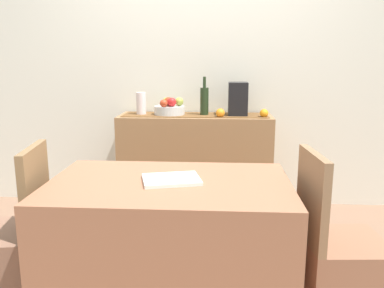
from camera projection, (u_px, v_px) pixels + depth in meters
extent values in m
cube|color=#84624D|center=(194.00, 262.00, 2.71)|extent=(6.40, 6.40, 0.02)
cube|color=silver|center=(202.00, 57.00, 3.57)|extent=(6.40, 0.06, 2.70)
cube|color=olive|center=(195.00, 164.00, 3.51)|extent=(1.31, 0.42, 0.86)
cube|color=brown|center=(195.00, 115.00, 3.42)|extent=(1.23, 0.32, 0.01)
cylinder|color=silver|center=(169.00, 110.00, 3.43)|extent=(0.26, 0.26, 0.07)
sphere|color=#B3361C|center=(168.00, 101.00, 3.44)|extent=(0.07, 0.07, 0.07)
sphere|color=red|center=(172.00, 102.00, 3.37)|extent=(0.08, 0.08, 0.08)
sphere|color=#9AAD36|center=(167.00, 101.00, 3.50)|extent=(0.07, 0.07, 0.07)
sphere|color=#B73D21|center=(164.00, 103.00, 3.33)|extent=(0.06, 0.06, 0.06)
sphere|color=#9AA942|center=(179.00, 102.00, 3.43)|extent=(0.07, 0.07, 0.07)
cylinder|color=#22321B|center=(204.00, 102.00, 3.39)|extent=(0.07, 0.07, 0.24)
cylinder|color=#22321B|center=(204.00, 82.00, 3.36)|extent=(0.03, 0.03, 0.09)
cube|color=black|center=(238.00, 99.00, 3.37)|extent=(0.16, 0.18, 0.28)
cylinder|color=silver|center=(141.00, 104.00, 3.43)|extent=(0.08, 0.08, 0.19)
sphere|color=orange|center=(220.00, 113.00, 3.29)|extent=(0.07, 0.07, 0.07)
sphere|color=orange|center=(264.00, 113.00, 3.29)|extent=(0.07, 0.07, 0.07)
cube|color=#9A6246|center=(170.00, 250.00, 2.07)|extent=(1.21, 0.77, 0.74)
cube|color=white|center=(171.00, 180.00, 1.99)|extent=(0.32, 0.27, 0.02)
cube|color=#835D49|center=(8.00, 269.00, 2.16)|extent=(0.45, 0.45, 0.45)
cube|color=olive|center=(35.00, 189.00, 2.08)|extent=(0.10, 0.40, 0.45)
cube|color=#8F5E45|center=(341.00, 281.00, 2.05)|extent=(0.43, 0.43, 0.45)
cube|color=#886647|center=(312.00, 198.00, 1.95)|extent=(0.07, 0.40, 0.45)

